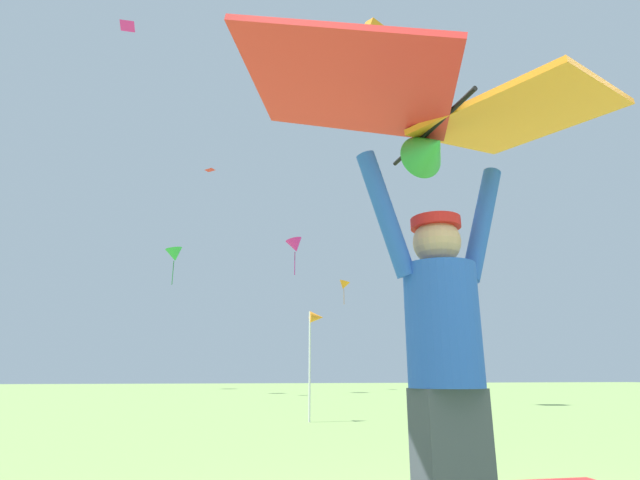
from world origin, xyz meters
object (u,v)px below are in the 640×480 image
object	(u,v)px
kite_flyer_person	(445,361)
distant_kite_green_high_left	(174,255)
distant_kite_magenta_mid_right	(127,26)
distant_kite_red_low_left	(210,170)
marker_flag	(315,326)
distant_kite_magenta_far_center	(295,246)
distant_kite_orange_overhead_distant	(344,285)
distant_kite_magenta_low_right	(307,96)
distant_kite_orange_mid_left	(371,33)
held_stunt_kite	(438,112)

from	to	relation	value
kite_flyer_person	distant_kite_green_high_left	bearing A→B (deg)	96.37
distant_kite_magenta_mid_right	distant_kite_red_low_left	distance (m)	11.52
distant_kite_magenta_mid_right	marker_flag	bearing A→B (deg)	-63.49
distant_kite_magenta_far_center	distant_kite_magenta_mid_right	world-z (taller)	distant_kite_magenta_mid_right
distant_kite_magenta_far_center	distant_kite_red_low_left	world-z (taller)	distant_kite_red_low_left
distant_kite_orange_overhead_distant	distant_kite_red_low_left	size ratio (longest dim) A/B	3.39
distant_kite_magenta_low_right	distant_kite_red_low_left	distance (m)	13.76
distant_kite_magenta_mid_right	distant_kite_red_low_left	world-z (taller)	distant_kite_magenta_mid_right
kite_flyer_person	distant_kite_orange_mid_left	world-z (taller)	distant_kite_orange_mid_left
held_stunt_kite	distant_kite_magenta_far_center	bearing A→B (deg)	81.66
held_stunt_kite	distant_kite_green_high_left	distance (m)	34.53
distant_kite_magenta_low_right	distant_kite_red_low_left	xyz separation A→B (m)	(-6.39, -7.35, -9.72)
distant_kite_magenta_far_center	distant_kite_orange_overhead_distant	xyz separation A→B (m)	(4.43, 5.49, -1.11)
distant_kite_magenta_far_center	distant_kite_green_high_left	size ratio (longest dim) A/B	0.78
held_stunt_kite	distant_kite_magenta_far_center	distance (m)	24.92
held_stunt_kite	distant_kite_red_low_left	bearing A→B (deg)	93.92
held_stunt_kite	distant_kite_magenta_mid_right	xyz separation A→B (m)	(-6.74, 23.58, 18.54)
distant_kite_magenta_far_center	distant_kite_green_high_left	xyz separation A→B (m)	(-7.26, 9.58, 1.40)
distant_kite_green_high_left	distant_kite_orange_overhead_distant	xyz separation A→B (m)	(11.69, -4.09, -2.51)
kite_flyer_person	distant_kite_orange_mid_left	xyz separation A→B (m)	(3.92, 11.41, 11.57)
distant_kite_red_low_left	marker_flag	distance (m)	16.02
distant_kite_magenta_low_right	marker_flag	xyz separation A→B (m)	(-3.84, -20.38, -18.69)
distant_kite_magenta_far_center	marker_flag	bearing A→B (deg)	-98.46
kite_flyer_person	distant_kite_magenta_mid_right	xyz separation A→B (m)	(-6.74, 23.49, 19.76)
kite_flyer_person	distant_kite_magenta_low_right	world-z (taller)	distant_kite_magenta_low_right
distant_kite_green_high_left	kite_flyer_person	bearing A→B (deg)	-83.63
distant_kite_orange_overhead_distant	distant_kite_orange_mid_left	bearing A→B (deg)	-102.66
distant_kite_magenta_low_right	distant_kite_orange_mid_left	bearing A→B (deg)	-93.57
kite_flyer_person	distant_kite_green_high_left	world-z (taller)	distant_kite_green_high_left
distant_kite_orange_mid_left	marker_flag	size ratio (longest dim) A/B	0.46
distant_kite_red_low_left	distant_kite_orange_mid_left	bearing A→B (deg)	-60.26
distant_kite_orange_overhead_distant	distant_kite_magenta_mid_right	world-z (taller)	distant_kite_magenta_mid_right
distant_kite_orange_overhead_distant	distant_kite_red_low_left	bearing A→B (deg)	-137.48
distant_kite_magenta_far_center	distant_kite_magenta_low_right	xyz separation A→B (m)	(1.44, 4.24, 12.55)
kite_flyer_person	distant_kite_orange_mid_left	bearing A→B (deg)	71.03
held_stunt_kite	distant_kite_orange_overhead_distant	xyz separation A→B (m)	(7.95, 29.46, 4.76)
distant_kite_green_high_left	held_stunt_kite	bearing A→B (deg)	-83.63
held_stunt_kite	distant_kite_magenta_mid_right	world-z (taller)	distant_kite_magenta_mid_right
distant_kite_orange_mid_left	marker_flag	xyz separation A→B (m)	(-2.80, -3.67, -10.63)
held_stunt_kite	distant_kite_magenta_low_right	bearing A→B (deg)	80.03
distant_kite_orange_mid_left	marker_flag	world-z (taller)	distant_kite_orange_mid_left
distant_kite_magenta_low_right	distant_kite_magenta_far_center	bearing A→B (deg)	-108.80
distant_kite_magenta_mid_right	marker_flag	xyz separation A→B (m)	(7.86, -15.75, -18.82)
distant_kite_magenta_far_center	distant_kite_red_low_left	bearing A→B (deg)	-147.85
kite_flyer_person	distant_kite_magenta_far_center	xyz separation A→B (m)	(3.52, 23.87, 7.08)
held_stunt_kite	distant_kite_orange_mid_left	xyz separation A→B (m)	(3.92, 11.50, 10.35)
kite_flyer_person	distant_kite_magenta_low_right	distance (m)	34.64
distant_kite_magenta_low_right	distant_kite_orange_mid_left	distance (m)	18.58
distant_kite_magenta_mid_right	kite_flyer_person	bearing A→B (deg)	-74.00
distant_kite_green_high_left	distant_kite_magenta_mid_right	bearing A→B (deg)	-106.75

